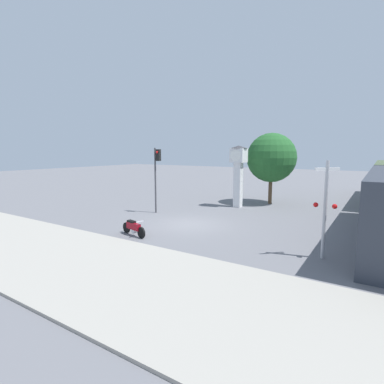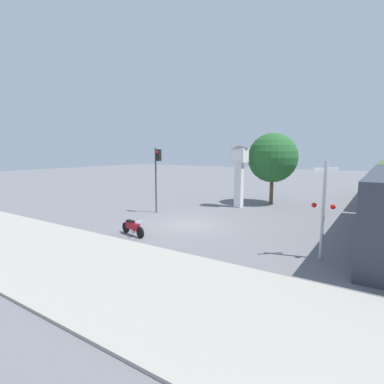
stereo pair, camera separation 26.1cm
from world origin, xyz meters
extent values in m
plane|color=slate|center=(0.00, 0.00, 0.00)|extent=(120.00, 120.00, 0.00)
cube|color=#9E998E|center=(0.00, -7.54, 0.05)|extent=(36.00, 6.00, 0.10)
cylinder|color=black|center=(-0.42, -3.69, 0.29)|extent=(0.58, 0.23, 0.57)
cylinder|color=black|center=(-1.76, -3.38, 0.29)|extent=(0.58, 0.23, 0.57)
cube|color=maroon|center=(-1.09, -3.54, 0.50)|extent=(1.07, 0.45, 0.34)
cube|color=black|center=(-1.27, -3.49, 0.72)|extent=(0.57, 0.34, 0.10)
cylinder|color=silver|center=(-1.04, -3.55, 0.26)|extent=(0.30, 0.25, 0.27)
cube|color=silver|center=(-0.52, -3.67, 0.84)|extent=(0.15, 0.42, 0.04)
cube|color=white|center=(0.16, 6.82, 1.74)|extent=(0.57, 0.57, 3.49)
cube|color=white|center=(0.16, 6.82, 4.03)|extent=(1.09, 1.09, 1.09)
cylinder|color=white|center=(0.16, 6.26, 4.03)|extent=(0.87, 0.02, 0.87)
cone|color=#333338|center=(0.16, 6.82, 4.67)|extent=(1.30, 1.30, 0.20)
cylinder|color=#47474C|center=(-3.84, 1.62, 2.29)|extent=(0.12, 0.12, 4.58)
cube|color=black|center=(-3.54, 1.62, 4.08)|extent=(0.28, 0.24, 0.80)
sphere|color=red|center=(-3.54, 1.47, 4.28)|extent=(0.16, 0.16, 0.16)
cylinder|color=#B7B7BC|center=(7.76, -1.82, 2.00)|extent=(0.14, 0.14, 4.00)
cube|color=white|center=(7.76, -1.82, 3.65)|extent=(0.82, 0.82, 0.14)
sphere|color=red|center=(7.41, -1.87, 2.20)|extent=(0.20, 0.20, 0.20)
sphere|color=red|center=(8.11, -1.87, 2.20)|extent=(0.20, 0.20, 0.20)
cylinder|color=brown|center=(1.84, 9.59, 1.10)|extent=(0.30, 0.30, 2.21)
sphere|color=#235B28|center=(1.84, 9.59, 3.82)|extent=(4.02, 4.02, 4.02)
camera|label=1|loc=(9.60, -14.65, 4.37)|focal=28.00mm
camera|label=2|loc=(9.82, -14.51, 4.37)|focal=28.00mm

